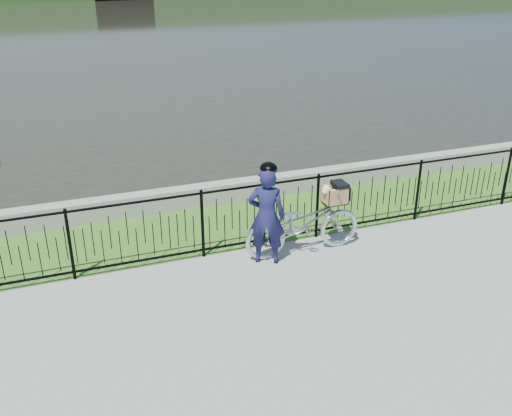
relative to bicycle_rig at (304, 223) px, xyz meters
name	(u,v)px	position (x,y,z in m)	size (l,w,h in m)	color
ground	(302,295)	(-0.56, -1.19, -0.52)	(120.00, 120.00, 0.00)	gray
grass_strip	(242,222)	(-0.56, 1.41, -0.52)	(60.00, 2.00, 0.01)	#39651F
water	(87,30)	(-0.56, 31.81, -0.52)	(120.00, 120.00, 0.00)	black
quay_wall	(225,192)	(-0.56, 2.41, -0.32)	(60.00, 0.30, 0.40)	gray
fence	(262,215)	(-0.56, 0.41, 0.05)	(14.00, 0.06, 1.15)	black
bicycle_rig	(304,223)	(0.00, 0.00, 0.00)	(1.96, 0.68, 1.15)	silver
cyclist	(266,214)	(-0.67, -0.08, 0.29)	(0.68, 0.58, 1.65)	#16163C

